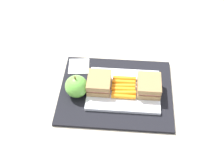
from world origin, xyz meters
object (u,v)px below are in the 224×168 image
Objects in this scene: sandwich_half_right at (99,83)px; carrot_sticks_bundle at (124,87)px; apple at (76,86)px; paper_napkin at (79,66)px; sandwich_half_left at (149,86)px; food_tray at (124,90)px.

sandwich_half_right is 0.08m from carrot_sticks_bundle.
paper_napkin is at bearing -83.40° from apple.
sandwich_half_left is 1.00× the size of sandwich_half_right.
carrot_sticks_bundle is at bearing -171.84° from apple.
food_tray is at bearing 180.00° from sandwich_half_right.
paper_napkin is (0.01, -0.12, -0.03)m from apple.
sandwich_half_right reaches higher than carrot_sticks_bundle.
paper_napkin is (0.08, -0.10, -0.03)m from sandwich_half_right.
apple is at bearing 8.10° from food_tray.
paper_napkin is at bearing -30.90° from food_tray.
food_tray is 3.29× the size of paper_napkin.
carrot_sticks_bundle is at bearing -179.85° from sandwich_half_right.
carrot_sticks_bundle is (0.08, -0.00, -0.02)m from sandwich_half_left.
carrot_sticks_bundle is at bearing -0.15° from sandwich_half_left.
food_tray is at bearing -171.90° from apple.
sandwich_half_right is at bearing 0.00° from sandwich_half_left.
carrot_sticks_bundle is 0.15m from apple.
sandwich_half_left is 0.16m from sandwich_half_right.
apple reaches higher than paper_napkin.
apple is at bearing 8.16° from carrot_sticks_bundle.
sandwich_half_right is (0.08, 0.00, 0.03)m from food_tray.
sandwich_half_left reaches higher than carrot_sticks_bundle.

